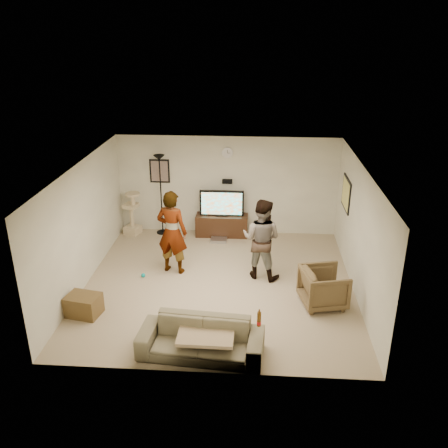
# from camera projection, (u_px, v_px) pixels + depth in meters

# --- Properties ---
(floor) EXTENTS (5.50, 5.50, 0.02)m
(floor) POSITION_uv_depth(u_px,v_px,m) (219.00, 284.00, 9.96)
(floor) COLOR tan
(floor) RESTS_ON ground
(ceiling) EXTENTS (5.50, 5.50, 0.02)m
(ceiling) POSITION_uv_depth(u_px,v_px,m) (218.00, 167.00, 8.99)
(ceiling) COLOR white
(ceiling) RESTS_ON wall_back
(wall_back) EXTENTS (5.50, 0.04, 2.50)m
(wall_back) POSITION_uv_depth(u_px,v_px,m) (227.00, 186.00, 12.01)
(wall_back) COLOR beige
(wall_back) RESTS_ON floor
(wall_front) EXTENTS (5.50, 0.04, 2.50)m
(wall_front) POSITION_uv_depth(u_px,v_px,m) (203.00, 303.00, 6.95)
(wall_front) COLOR beige
(wall_front) RESTS_ON floor
(wall_left) EXTENTS (0.04, 5.50, 2.50)m
(wall_left) POSITION_uv_depth(u_px,v_px,m) (83.00, 225.00, 9.66)
(wall_left) COLOR beige
(wall_left) RESTS_ON floor
(wall_right) EXTENTS (0.04, 5.50, 2.50)m
(wall_right) POSITION_uv_depth(u_px,v_px,m) (359.00, 233.00, 9.30)
(wall_right) COLOR beige
(wall_right) RESTS_ON floor
(wall_clock) EXTENTS (0.26, 0.04, 0.26)m
(wall_clock) POSITION_uv_depth(u_px,v_px,m) (227.00, 153.00, 11.65)
(wall_clock) COLOR silver
(wall_clock) RESTS_ON wall_back
(wall_speaker) EXTENTS (0.25, 0.10, 0.10)m
(wall_speaker) POSITION_uv_depth(u_px,v_px,m) (227.00, 181.00, 11.90)
(wall_speaker) COLOR black
(wall_speaker) RESTS_ON wall_back
(picture_back) EXTENTS (0.42, 0.03, 0.52)m
(picture_back) POSITION_uv_depth(u_px,v_px,m) (160.00, 171.00, 11.97)
(picture_back) COLOR slate
(picture_back) RESTS_ON wall_back
(picture_right) EXTENTS (0.03, 0.78, 0.62)m
(picture_right) POSITION_uv_depth(u_px,v_px,m) (346.00, 194.00, 10.68)
(picture_right) COLOR #E4D770
(picture_right) RESTS_ON wall_right
(tv_stand) EXTENTS (1.31, 0.45, 0.54)m
(tv_stand) POSITION_uv_depth(u_px,v_px,m) (222.00, 225.00, 12.17)
(tv_stand) COLOR black
(tv_stand) RESTS_ON floor
(console_box) EXTENTS (0.40, 0.30, 0.07)m
(console_box) POSITION_uv_depth(u_px,v_px,m) (219.00, 240.00, 11.90)
(console_box) COLOR #B4B5BE
(console_box) RESTS_ON floor
(tv) EXTENTS (1.10, 0.08, 0.65)m
(tv) POSITION_uv_depth(u_px,v_px,m) (222.00, 203.00, 11.94)
(tv) COLOR black
(tv) RESTS_ON tv_stand
(tv_screen) EXTENTS (1.01, 0.01, 0.57)m
(tv_screen) POSITION_uv_depth(u_px,v_px,m) (222.00, 204.00, 11.90)
(tv_screen) COLOR #28E5ED
(tv_screen) RESTS_ON tv
(floor_lamp) EXTENTS (0.32, 0.32, 2.06)m
(floor_lamp) POSITION_uv_depth(u_px,v_px,m) (161.00, 195.00, 12.02)
(floor_lamp) COLOR black
(floor_lamp) RESTS_ON floor
(cat_tree) EXTENTS (0.45, 0.45, 1.12)m
(cat_tree) POSITION_uv_depth(u_px,v_px,m) (131.00, 213.00, 12.14)
(cat_tree) COLOR beige
(cat_tree) RESTS_ON floor
(person_left) EXTENTS (0.76, 0.60, 1.84)m
(person_left) POSITION_uv_depth(u_px,v_px,m) (172.00, 232.00, 10.14)
(person_left) COLOR #979797
(person_left) RESTS_ON floor
(person_right) EXTENTS (1.02, 0.91, 1.74)m
(person_right) POSITION_uv_depth(u_px,v_px,m) (261.00, 239.00, 9.94)
(person_right) COLOR #32658F
(person_right) RESTS_ON floor
(sofa) EXTENTS (2.07, 0.95, 0.59)m
(sofa) POSITION_uv_depth(u_px,v_px,m) (201.00, 339.00, 7.74)
(sofa) COLOR #6B624A
(sofa) RESTS_ON floor
(throw_blanket) EXTENTS (0.91, 0.71, 0.06)m
(throw_blanket) POSITION_uv_depth(u_px,v_px,m) (206.00, 334.00, 7.69)
(throw_blanket) COLOR tan
(throw_blanket) RESTS_ON sofa
(beer_bottle) EXTENTS (0.06, 0.06, 0.25)m
(beer_bottle) POSITION_uv_depth(u_px,v_px,m) (259.00, 319.00, 7.51)
(beer_bottle) COLOR #54300B
(beer_bottle) RESTS_ON sofa
(armchair) EXTENTS (0.97, 0.96, 0.75)m
(armchair) POSITION_uv_depth(u_px,v_px,m) (324.00, 287.00, 9.09)
(armchair) COLOR brown
(armchair) RESTS_ON floor
(side_table) EXTENTS (0.67, 0.56, 0.40)m
(side_table) POSITION_uv_depth(u_px,v_px,m) (84.00, 305.00, 8.84)
(side_table) COLOR #533D1E
(side_table) RESTS_ON floor
(toy_ball) EXTENTS (0.09, 0.09, 0.09)m
(toy_ball) POSITION_uv_depth(u_px,v_px,m) (143.00, 275.00, 10.21)
(toy_ball) COLOR #079EA5
(toy_ball) RESTS_ON floor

